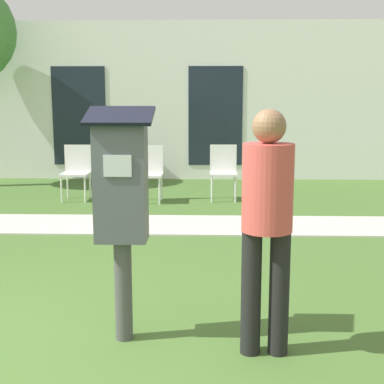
{
  "coord_description": "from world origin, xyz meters",
  "views": [
    {
      "loc": [
        1.24,
        -2.97,
        1.63
      ],
      "look_at": [
        1.14,
        0.4,
        1.05
      ],
      "focal_mm": 50.0,
      "sensor_mm": 36.0,
      "label": 1
    }
  ],
  "objects_px": {
    "person_standing": "(267,214)",
    "outdoor_chair_right": "(223,168)",
    "parking_meter": "(121,194)",
    "outdoor_chair_left": "(77,168)",
    "outdoor_chair_middle": "(149,169)"
  },
  "relations": [
    {
      "from": "person_standing",
      "to": "outdoor_chair_right",
      "type": "relative_size",
      "value": 1.76
    },
    {
      "from": "parking_meter",
      "to": "outdoor_chair_left",
      "type": "xyz_separation_m",
      "value": [
        -1.58,
        5.19,
        -0.49
      ]
    },
    {
      "from": "outdoor_chair_right",
      "to": "parking_meter",
      "type": "bearing_deg",
      "value": -108.46
    },
    {
      "from": "outdoor_chair_right",
      "to": "person_standing",
      "type": "bearing_deg",
      "value": -98.31
    },
    {
      "from": "parking_meter",
      "to": "person_standing",
      "type": "relative_size",
      "value": 1.01
    },
    {
      "from": "parking_meter",
      "to": "person_standing",
      "type": "height_order",
      "value": "parking_meter"
    },
    {
      "from": "outdoor_chair_left",
      "to": "outdoor_chair_middle",
      "type": "bearing_deg",
      "value": -5.34
    },
    {
      "from": "outdoor_chair_right",
      "to": "outdoor_chair_left",
      "type": "bearing_deg",
      "value": 172.6
    },
    {
      "from": "person_standing",
      "to": "outdoor_chair_middle",
      "type": "bearing_deg",
      "value": 83.65
    },
    {
      "from": "outdoor_chair_middle",
      "to": "person_standing",
      "type": "bearing_deg",
      "value": -56.83
    },
    {
      "from": "parking_meter",
      "to": "outdoor_chair_left",
      "type": "height_order",
      "value": "parking_meter"
    },
    {
      "from": "parking_meter",
      "to": "outdoor_chair_right",
      "type": "bearing_deg",
      "value": 81.01
    },
    {
      "from": "parking_meter",
      "to": "outdoor_chair_right",
      "type": "height_order",
      "value": "parking_meter"
    },
    {
      "from": "person_standing",
      "to": "outdoor_chair_left",
      "type": "xyz_separation_m",
      "value": [
        -2.52,
        5.38,
        -0.4
      ]
    },
    {
      "from": "outdoor_chair_middle",
      "to": "outdoor_chair_right",
      "type": "relative_size",
      "value": 1.0
    }
  ]
}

